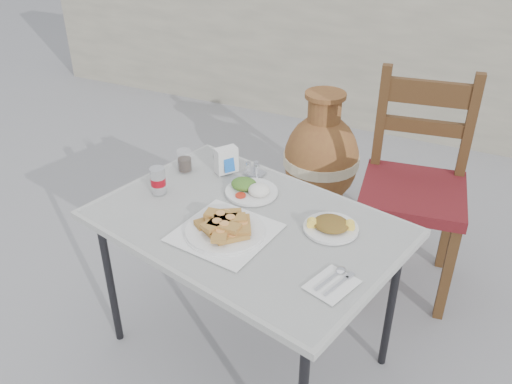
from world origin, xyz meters
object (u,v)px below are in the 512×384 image
at_px(cafe_table, 246,230).
at_px(chair, 414,185).
at_px(salad_rice_plate, 251,189).
at_px(condiment_caddy, 254,170).
at_px(terracotta_urn, 321,160).
at_px(cola_glass, 185,162).
at_px(pide_plate, 225,226).
at_px(napkin_holder, 226,160).
at_px(salad_chopped_plate, 331,225).
at_px(soda_can, 158,180).

height_order(cafe_table, chair, chair).
bearing_deg(salad_rice_plate, condiment_caddy, 110.99).
height_order(salad_rice_plate, chair, chair).
bearing_deg(terracotta_urn, cola_glass, -108.01).
relative_size(salad_rice_plate, chair, 0.20).
height_order(chair, terracotta_urn, chair).
bearing_deg(pide_plate, chair, 60.19).
height_order(napkin_holder, chair, chair).
distance_m(salad_chopped_plate, terracotta_urn, 1.22).
relative_size(salad_chopped_plate, soda_can, 1.84).
relative_size(pide_plate, napkin_holder, 3.22).
relative_size(salad_rice_plate, napkin_holder, 1.88).
relative_size(pide_plate, terracotta_urn, 0.48).
relative_size(cafe_table, salad_rice_plate, 5.95).
bearing_deg(chair, cafe_table, -129.82).
xyz_separation_m(cafe_table, soda_can, (-0.41, 0.03, 0.10)).
bearing_deg(salad_chopped_plate, terracotta_urn, 110.58).
height_order(salad_chopped_plate, soda_can, soda_can).
bearing_deg(pide_plate, salad_chopped_plate, 28.98).
bearing_deg(cafe_table, terracotta_urn, 95.14).
xyz_separation_m(soda_can, chair, (0.89, 0.76, -0.20)).
bearing_deg(salad_rice_plate, napkin_holder, 146.77).
bearing_deg(soda_can, chair, 40.55).
height_order(napkin_holder, terracotta_urn, napkin_holder).
height_order(soda_can, napkin_holder, napkin_holder).
bearing_deg(condiment_caddy, salad_rice_plate, -69.01).
relative_size(chair, terracotta_urn, 1.37).
bearing_deg(cola_glass, napkin_holder, 20.72).
height_order(pide_plate, salad_chopped_plate, pide_plate).
bearing_deg(salad_chopped_plate, salad_rice_plate, 164.52).
bearing_deg(cola_glass, pide_plate, -41.56).
xyz_separation_m(napkin_holder, condiment_caddy, (0.12, 0.03, -0.04)).
bearing_deg(salad_rice_plate, terracotta_urn, 92.11).
bearing_deg(salad_rice_plate, cafe_table, -69.27).
relative_size(napkin_holder, terracotta_urn, 0.15).
relative_size(cola_glass, condiment_caddy, 0.98).
bearing_deg(pide_plate, cola_glass, 138.44).
xyz_separation_m(pide_plate, condiment_caddy, (-0.09, 0.43, -0.01)).
height_order(cafe_table, condiment_caddy, condiment_caddy).
relative_size(napkin_holder, chair, 0.11).
relative_size(soda_can, napkin_holder, 0.96).
distance_m(cafe_table, condiment_caddy, 0.36).
bearing_deg(condiment_caddy, chair, 37.10).
bearing_deg(chair, terracotta_urn, 138.27).
xyz_separation_m(salad_rice_plate, terracotta_urn, (-0.04, 0.99, -0.35)).
relative_size(soda_can, chair, 0.10).
relative_size(salad_chopped_plate, terracotta_urn, 0.26).
bearing_deg(pide_plate, cafe_table, 74.28).
relative_size(salad_chopped_plate, napkin_holder, 1.78).
relative_size(salad_rice_plate, cola_glass, 2.30).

